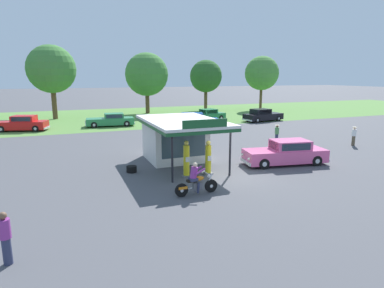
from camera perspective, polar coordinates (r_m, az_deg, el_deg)
name	(u,v)px	position (r m, az deg, el deg)	size (l,w,h in m)	color
ground_plane	(232,176)	(18.59, 7.05, -5.59)	(300.00, 300.00, 0.00)	#4C4C51
grass_verge_strip	(130,116)	(46.67, -10.83, 4.79)	(120.00, 24.00, 0.01)	#56843D
service_station_kiosk	(176,136)	(21.49, -2.73, 1.44)	(4.31, 7.10, 3.33)	silver
gas_pump_nearside	(186,160)	(18.09, -0.98, -2.87)	(0.44, 0.44, 2.07)	slate
gas_pump_offside	(208,159)	(18.59, 2.85, -2.64)	(0.44, 0.44, 1.96)	slate
motorcycle_with_rider	(196,181)	(15.47, 0.67, -6.56)	(2.19, 0.70, 1.58)	black
featured_classic_sedan	(286,153)	(21.60, 16.10, -1.56)	(5.58, 2.64, 1.55)	#E55993
parked_car_back_row_centre	(22,124)	(37.82, -27.60, 3.15)	(5.35, 3.13, 1.57)	red
parked_car_back_row_centre_left	(263,116)	(41.81, 12.27, 4.90)	(5.42, 2.60, 1.55)	black
parked_car_back_row_centre_right	(194,121)	(35.66, 0.34, 4.06)	(5.67, 3.31, 1.61)	#19479E
parked_car_back_row_right	(111,120)	(37.85, -14.03, 4.05)	(5.49, 2.34, 1.44)	#2D844C
parked_car_back_row_far_left	(207,115)	(41.52, 2.63, 5.04)	(5.22, 2.77, 1.44)	#2D844C
bystander_strolling_foreground	(277,134)	(28.00, 14.63, 1.77)	(0.35, 0.35, 1.58)	#2D3351
bystander_leaning_by_kiosk	(354,136)	(29.44, 26.48, 1.34)	(0.34, 0.34, 1.54)	brown
bystander_admiring_sedan	(5,237)	(11.41, -29.88, -13.94)	(0.34, 0.34, 1.66)	#2D3351
tree_oak_centre	(51,69)	(46.32, -23.41, 11.92)	(6.11, 6.11, 9.47)	brown
tree_oak_far_right	(262,74)	(56.00, 12.08, 11.91)	(5.56, 5.56, 8.79)	brown
tree_oak_distant_spare	(205,77)	(54.28, 2.29, 11.62)	(5.24, 5.24, 8.15)	brown
tree_oak_far_left	(147,75)	(50.03, -7.85, 11.88)	(6.37, 6.37, 8.97)	brown
spare_tire_stack	(132,169)	(19.48, -10.53, -4.34)	(0.60, 0.60, 0.36)	black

